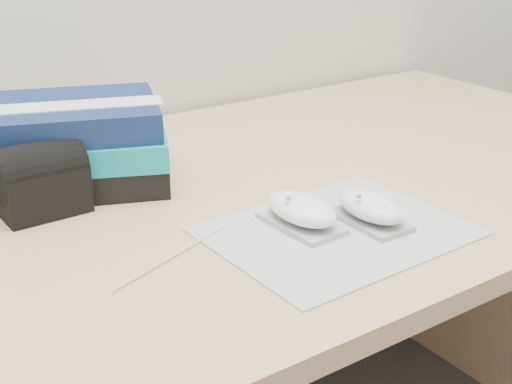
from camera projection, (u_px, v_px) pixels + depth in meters
desk at (219, 302)px, 1.22m from camera, size 1.60×0.80×0.73m
mousepad at (337, 231)px, 0.93m from camera, size 0.33×0.26×0.00m
mouse_rear at (301, 211)px, 0.93m from camera, size 0.07×0.12×0.05m
mouse_front at (371, 209)px, 0.95m from camera, size 0.06×0.11×0.05m
usb_cable at (171, 257)px, 0.86m from camera, size 0.19×0.07×0.00m
book_stack at (77, 143)px, 1.07m from camera, size 0.32×0.29×0.13m
pouch at (41, 179)px, 0.97m from camera, size 0.12×0.08×0.10m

